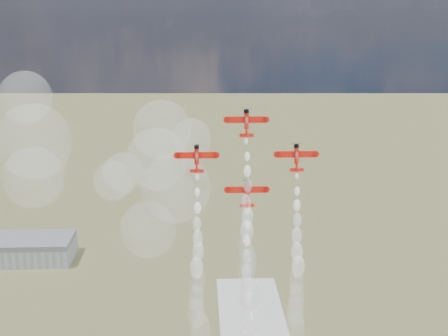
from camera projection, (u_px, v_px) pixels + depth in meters
hangar at (28, 249)px, 348.36m from camera, size 50.00×28.00×13.00m
plane_lead at (246, 122)px, 163.93m from camera, size 10.44×3.75×7.36m
plane_left at (197, 158)px, 163.75m from camera, size 10.44×3.75×7.36m
plane_right at (297, 157)px, 164.80m from camera, size 10.44×3.75×7.36m
plane_slot at (247, 193)px, 164.63m from camera, size 10.44×3.75×7.36m
smoke_trail_lead at (248, 261)px, 165.40m from camera, size 5.43×12.16×43.09m
smoke_trail_left at (198, 296)px, 165.03m from camera, size 6.13×12.21×42.34m
smoke_trail_right at (296, 295)px, 166.25m from camera, size 5.21×12.13×42.32m
smoke_trail_slot at (248, 330)px, 166.14m from camera, size 5.31×11.22×42.23m
drifted_smoke_cloud at (115, 163)px, 178.85m from camera, size 61.49×38.57×53.82m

